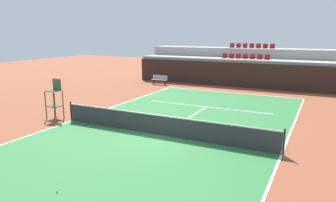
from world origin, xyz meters
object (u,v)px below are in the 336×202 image
object	(u,v)px
tennis_net	(160,125)
tennis_ball_1	(57,191)
umpire_chair	(55,97)
player_bench	(160,79)

from	to	relation	value
tennis_net	tennis_ball_1	distance (m)	6.24
tennis_net	umpire_chair	xyz separation A→B (m)	(-6.70, 0.06, 0.68)
player_bench	tennis_ball_1	xyz separation A→B (m)	(6.82, -19.25, -0.46)
tennis_net	player_bench	world-z (taller)	tennis_net
player_bench	umpire_chair	bearing A→B (deg)	-88.60
tennis_ball_1	tennis_net	bearing A→B (deg)	88.20
tennis_ball_1	player_bench	bearing A→B (deg)	109.51
umpire_chair	tennis_ball_1	bearing A→B (deg)	-44.00
tennis_net	player_bench	bearing A→B (deg)	118.30
tennis_net	umpire_chair	distance (m)	6.73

